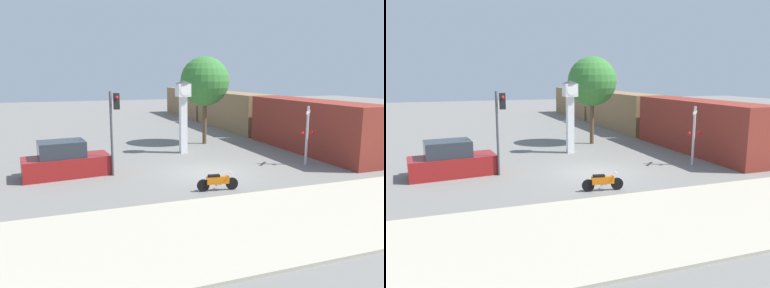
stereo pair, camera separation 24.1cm
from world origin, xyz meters
TOP-DOWN VIEW (x-y plane):
  - ground_plane at (0.00, 0.00)m, footprint 120.00×120.00m
  - sidewalk_strip at (0.00, -7.06)m, footprint 36.00×6.00m
  - motorcycle at (-0.81, -3.06)m, footprint 1.87×0.43m
  - clock_tower at (0.43, 5.25)m, footprint 0.99×0.99m
  - freight_train at (8.67, 14.73)m, footprint 2.80×35.19m
  - traffic_light at (-4.61, 1.08)m, footprint 0.50×0.35m
  - railroad_crossing_signal at (5.87, -0.33)m, footprint 0.90×0.82m
  - street_tree at (3.00, 7.92)m, footprint 3.56×3.56m
  - parked_car at (-7.01, 1.83)m, footprint 4.38×2.26m

SIDE VIEW (x-z plane):
  - ground_plane at x=0.00m, z-range 0.00..0.00m
  - sidewalk_strip at x=0.00m, z-range 0.00..0.10m
  - motorcycle at x=-0.81m, z-range -0.02..0.81m
  - parked_car at x=-7.01m, z-range -0.15..1.65m
  - freight_train at x=8.67m, z-range 0.00..3.40m
  - railroad_crossing_signal at x=5.87m, z-range 0.16..3.49m
  - traffic_light at x=-4.61m, z-range 0.80..5.05m
  - clock_tower at x=0.43m, z-range 0.74..5.43m
  - street_tree at x=3.00m, z-range 1.38..7.75m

